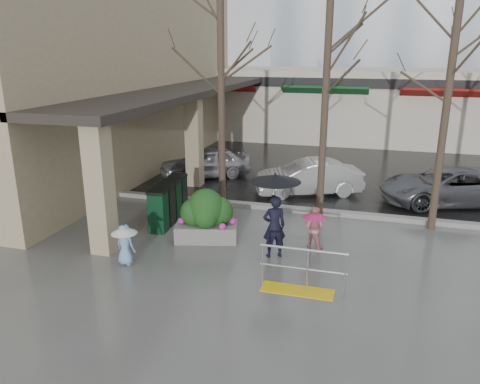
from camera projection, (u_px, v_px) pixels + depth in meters
The scene contains 20 objects.
ground at pixel (254, 261), 11.74m from camera, with size 120.00×120.00×0.00m, color #51514F.
street_asphalt at pixel (334, 127), 31.95m from camera, with size 120.00×36.00×0.01m, color black.
curb at pixel (284, 208), 15.39m from camera, with size 120.00×0.30×0.15m, color gray.
near_building at pixel (100, 75), 20.30m from camera, with size 6.00×18.00×8.00m, color tan.
canopy_slab at pixel (190, 86), 19.30m from camera, with size 2.80×18.00×0.25m, color #2D2823.
pillar_front at pixel (100, 188), 11.80m from camera, with size 0.55×0.55×3.50m, color tan.
pillar_back at pixel (194, 141), 17.77m from camera, with size 0.55×0.55×3.50m, color tan.
storefront_row at pixel (364, 104), 27.13m from camera, with size 34.00×6.74×4.00m.
handrail at pixel (301, 276), 10.17m from camera, with size 1.90×0.50×1.03m.
tree_west at pixel (221, 50), 14.09m from camera, with size 3.20×3.20×6.80m.
tree_midwest at pixel (328, 44), 13.20m from camera, with size 3.20×3.20×7.00m.
tree_mideast at pixel (453, 58), 12.44m from camera, with size 3.20×3.20×6.50m.
woman at pixel (275, 206), 11.62m from camera, with size 1.29×1.29×2.22m.
child_pink at pixel (314, 225), 12.36m from camera, with size 0.64×0.64×1.15m.
child_blue at pixel (125, 240), 11.41m from camera, with size 0.64×0.64×1.04m.
planter at pixel (207, 216), 12.86m from camera, with size 1.85×1.24×1.48m.
news_boxes at pixel (169, 202), 14.29m from camera, with size 0.66×2.27×1.25m.
car_a at pixel (205, 162), 19.23m from camera, with size 1.49×3.70×1.26m, color #A0A1A5.
car_b at pixel (309, 177), 17.00m from camera, with size 1.33×3.82×1.26m, color silver.
car_c at pixel (449, 186), 15.93m from camera, with size 2.09×4.53×1.26m, color slate.
Camera 1 is at (2.63, -10.39, 5.10)m, focal length 35.00 mm.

